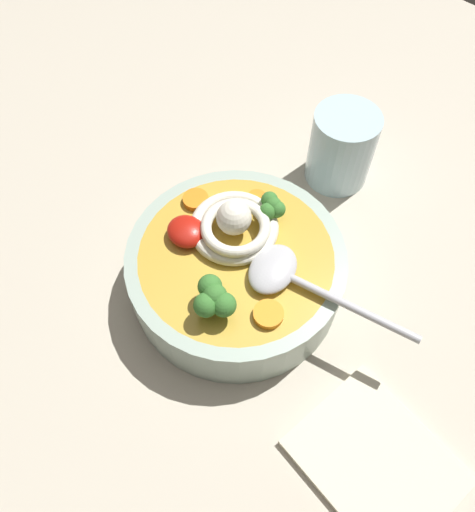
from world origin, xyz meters
The scene contains 12 objects.
table_slab centered at (0.00, 0.00, 1.45)cm, with size 135.49×135.49×2.89cm, color #BCB29E.
soup_bowl centered at (0.21, 0.80, 6.12)cm, with size 22.75×22.75×6.25cm.
noodle_pile centered at (-2.03, 2.71, 10.42)cm, with size 10.22×10.02×4.11cm.
soup_spoon centered at (5.43, 2.05, 9.94)cm, with size 17.52×7.33×1.60cm.
chili_sauce_dollop centered at (-5.23, -1.07, 10.08)cm, with size 4.18×3.76×1.88cm, color #B2190F.
broccoli_floret_near_spoon centered at (2.72, -5.02, 11.39)cm, with size 4.54×3.91×3.59cm.
broccoli_floret_far centered at (-0.49, 6.82, 10.89)cm, with size 3.53×3.04×2.79cm.
carrot_slice_center centered at (-7.85, 2.75, 9.50)cm, with size 2.80×2.80×0.72cm, color orange.
carrot_slice_left centered at (-3.21, 7.46, 9.42)cm, with size 2.18×2.18×0.56cm, color orange.
carrot_slice_beside_chili centered at (6.88, -2.05, 9.49)cm, with size 2.91×2.91×0.71cm, color orange.
drinking_glass centered at (-1.89, 21.38, 7.70)cm, with size 7.89×7.89×9.62cm, color silver.
folded_napkin centered at (22.13, -3.98, 3.29)cm, with size 13.99×11.39×0.80cm, color beige.
Camera 1 is at (18.58, -18.64, 51.89)cm, focal length 34.97 mm.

